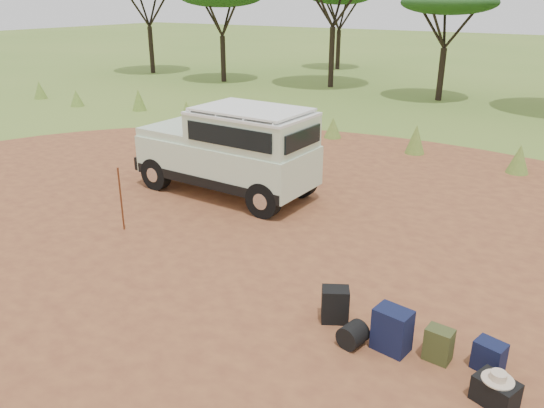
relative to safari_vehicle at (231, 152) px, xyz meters
The scene contains 12 objects.
ground 4.03m from the safari_vehicle, 48.05° to the right, with size 140.00×140.00×0.00m, color #597E2C.
dirt_clearing 4.03m from the safari_vehicle, 48.05° to the right, with size 23.00×23.00×0.01m, color #955831.
grass_fringe 6.42m from the safari_vehicle, 64.85° to the left, with size 36.60×1.60×0.90m.
safari_vehicle is the anchor object (origin of this frame).
walking_staff 3.07m from the safari_vehicle, 99.69° to the right, with size 0.03×0.03×1.45m, color brown.
backpack_black 5.82m from the safari_vehicle, 38.17° to the right, with size 0.40×0.29×0.54m, color black.
backpack_navy 6.71m from the safari_vehicle, 34.53° to the right, with size 0.48×0.34×0.63m, color #111238.
backpack_olive 7.15m from the safari_vehicle, 30.99° to the right, with size 0.34×0.25×0.48m, color #3E4520.
duffel_navy 7.61m from the safari_vehicle, 27.63° to the right, with size 0.37×0.27×0.41m, color #111238.
hard_case 8.08m from the safari_vehicle, 30.77° to the right, with size 0.48×0.34×0.34m, color black.
stuff_sack 6.46m from the safari_vehicle, 38.44° to the right, with size 0.34×0.34×0.34m, color black.
safari_hat 8.06m from the safari_vehicle, 30.77° to the right, with size 0.37×0.37×0.11m.
Camera 1 is at (4.77, -6.85, 4.51)m, focal length 35.00 mm.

